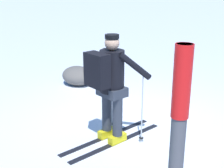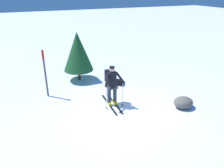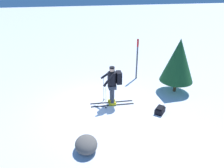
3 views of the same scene
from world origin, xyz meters
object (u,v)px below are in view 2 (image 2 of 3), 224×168
at_px(skier, 112,82).
at_px(pine_tree, 78,51).
at_px(trail_marker, 45,71).
at_px(rock_boulder, 183,102).
at_px(dropped_backpack, 119,82).

xyz_separation_m(skier, pine_tree, (-0.54, 3.06, 0.54)).
bearing_deg(trail_marker, skier, -37.07).
distance_m(skier, pine_tree, 3.15).
distance_m(trail_marker, pine_tree, 2.23).
bearing_deg(rock_boulder, skier, 151.56).
bearing_deg(pine_tree, skier, -79.93).
height_order(dropped_backpack, pine_tree, pine_tree).
height_order(rock_boulder, pine_tree, pine_tree).
bearing_deg(pine_tree, trail_marker, -144.10).
height_order(skier, dropped_backpack, skier).
relative_size(dropped_backpack, trail_marker, 0.25).
height_order(dropped_backpack, rock_boulder, rock_boulder).
xyz_separation_m(dropped_backpack, pine_tree, (-1.61, 1.42, 1.39)).
height_order(trail_marker, pine_tree, pine_tree).
distance_m(dropped_backpack, trail_marker, 3.57).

